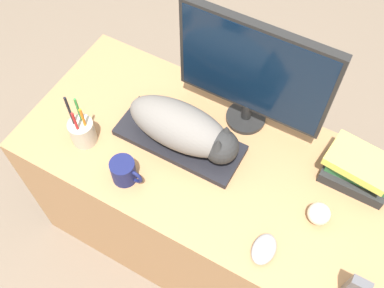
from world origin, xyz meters
name	(u,v)px	position (x,y,z in m)	size (l,w,h in m)	color
desk	(206,203)	(0.00, 0.31, 0.36)	(1.33, 0.63, 0.71)	#9E7047
keyboard	(180,140)	(-0.12, 0.32, 0.73)	(0.45, 0.18, 0.02)	black
cat	(185,129)	(-0.10, 0.32, 0.81)	(0.40, 0.17, 0.15)	#66605B
monitor	(253,73)	(0.04, 0.52, 0.96)	(0.52, 0.14, 0.45)	black
computer_mouse	(264,249)	(0.30, 0.10, 0.73)	(0.07, 0.10, 0.03)	gray
coffee_mug	(124,171)	(-0.21, 0.11, 0.76)	(0.11, 0.08, 0.09)	#141947
pen_cup	(82,131)	(-0.42, 0.17, 0.77)	(0.09, 0.09, 0.23)	#B2A893
baseball	(319,214)	(0.40, 0.28, 0.75)	(0.07, 0.07, 0.07)	beige
book_stack	(360,169)	(0.46, 0.48, 0.77)	(0.24, 0.16, 0.12)	black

